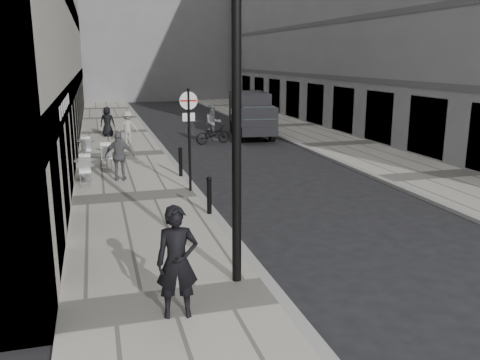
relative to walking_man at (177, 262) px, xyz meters
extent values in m
cube|color=#AAA69A|center=(-0.04, 15.81, -1.05)|extent=(4.00, 60.00, 0.12)
cube|color=#AAA69A|center=(10.96, 15.81, -1.05)|extent=(4.00, 60.00, 0.12)
imported|color=black|center=(0.00, 0.00, 0.00)|extent=(0.77, 0.55, 1.97)
cylinder|color=black|center=(1.76, 8.34, 0.71)|extent=(0.09, 0.09, 3.40)
cylinder|color=white|center=(1.76, 8.34, 2.03)|extent=(0.58, 0.04, 0.58)
cube|color=#B21414|center=(1.76, 8.32, 2.03)|extent=(0.53, 0.02, 0.06)
cube|color=white|center=(1.76, 8.37, 1.49)|extent=(0.41, 0.03, 0.27)
cylinder|color=black|center=(1.36, 1.11, 2.45)|extent=(0.18, 0.18, 6.86)
cylinder|color=black|center=(1.81, 5.65, -0.48)|extent=(0.14, 0.14, 1.02)
cylinder|color=black|center=(1.81, 10.60, -0.47)|extent=(0.14, 0.14, 1.03)
cylinder|color=black|center=(6.39, 18.30, -0.71)|extent=(0.38, 0.82, 0.79)
cylinder|color=black|center=(8.11, 18.06, -0.71)|extent=(0.38, 0.82, 0.79)
cylinder|color=black|center=(6.85, 21.63, -0.71)|extent=(0.38, 0.82, 0.79)
cylinder|color=black|center=(8.57, 21.39, -0.71)|extent=(0.38, 0.82, 0.79)
cube|color=black|center=(7.60, 20.73, 0.43)|extent=(2.45, 3.80, 1.98)
cube|color=black|center=(7.24, 18.08, 0.13)|extent=(2.20, 2.03, 1.38)
cube|color=#1E2328|center=(7.13, 17.35, 0.52)|extent=(1.76, 0.58, 0.73)
imported|color=black|center=(4.81, 18.17, -0.60)|extent=(2.02, 1.04, 1.01)
imported|color=#59595E|center=(4.81, 18.17, 0.02)|extent=(1.05, 0.89, 1.91)
imported|color=#55565A|center=(-0.41, 10.54, -0.09)|extent=(1.12, 0.63, 1.80)
imported|color=#AAA39D|center=(0.44, 18.87, -0.14)|extent=(1.22, 0.89, 1.68)
imported|color=black|center=(-0.52, 21.65, -0.15)|extent=(0.91, 0.69, 1.68)
cylinder|color=#B5B5B7|center=(-1.64, 10.60, -0.97)|extent=(0.47, 0.47, 0.03)
cylinder|color=#B5B5B7|center=(-1.64, 10.60, -0.58)|extent=(0.06, 0.06, 0.79)
cylinder|color=#B5B5B7|center=(-1.64, 10.60, -0.19)|extent=(0.74, 0.74, 0.03)
cylinder|color=#AEAEB0|center=(-1.64, 14.91, -0.97)|extent=(0.47, 0.47, 0.03)
cylinder|color=#AEAEB0|center=(-1.64, 14.91, -0.58)|extent=(0.06, 0.06, 0.80)
cylinder|color=#AEAEB0|center=(-1.64, 14.91, -0.18)|extent=(0.75, 0.75, 0.03)
cylinder|color=#BBBBBD|center=(-0.84, 12.90, -0.97)|extent=(0.47, 0.47, 0.03)
cylinder|color=#BBBBBD|center=(-0.84, 12.90, -0.58)|extent=(0.06, 0.06, 0.80)
cylinder|color=#BBBBBD|center=(-0.84, 12.90, -0.18)|extent=(0.76, 0.76, 0.03)
camera|label=1|loc=(-1.19, -8.02, 3.38)|focal=38.00mm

